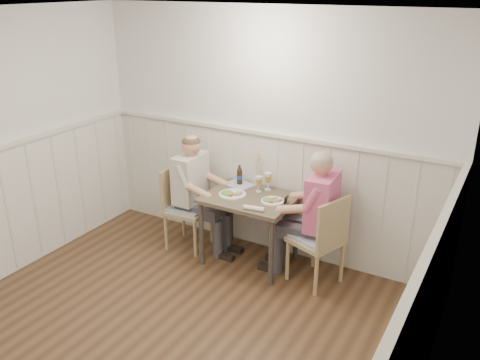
{
  "coord_description": "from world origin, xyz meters",
  "views": [
    {
      "loc": [
        2.3,
        -2.35,
        2.8
      ],
      "look_at": [
        0.03,
        1.64,
        1.0
      ],
      "focal_mm": 38.0,
      "sensor_mm": 36.0,
      "label": 1
    }
  ],
  "objects_px": {
    "dining_table": "(250,206)",
    "beer_bottle": "(240,176)",
    "chair_right": "(321,237)",
    "chair_left": "(184,204)",
    "grass_vase": "(256,170)",
    "diner_cream": "(194,201)",
    "man_in_pink": "(316,226)"
  },
  "relations": [
    {
      "from": "dining_table",
      "to": "man_in_pink",
      "type": "height_order",
      "value": "man_in_pink"
    },
    {
      "from": "dining_table",
      "to": "chair_right",
      "type": "bearing_deg",
      "value": -2.38
    },
    {
      "from": "chair_right",
      "to": "chair_left",
      "type": "distance_m",
      "value": 1.6
    },
    {
      "from": "chair_right",
      "to": "man_in_pink",
      "type": "xyz_separation_m",
      "value": [
        -0.08,
        0.09,
        0.06
      ]
    },
    {
      "from": "diner_cream",
      "to": "man_in_pink",
      "type": "bearing_deg",
      "value": 2.4
    },
    {
      "from": "dining_table",
      "to": "diner_cream",
      "type": "distance_m",
      "value": 0.7
    },
    {
      "from": "dining_table",
      "to": "man_in_pink",
      "type": "bearing_deg",
      "value": 4.6
    },
    {
      "from": "dining_table",
      "to": "chair_right",
      "type": "height_order",
      "value": "chair_right"
    },
    {
      "from": "chair_right",
      "to": "diner_cream",
      "type": "height_order",
      "value": "diner_cream"
    },
    {
      "from": "man_in_pink",
      "to": "chair_right",
      "type": "bearing_deg",
      "value": -47.09
    },
    {
      "from": "chair_left",
      "to": "grass_vase",
      "type": "height_order",
      "value": "grass_vase"
    },
    {
      "from": "man_in_pink",
      "to": "diner_cream",
      "type": "bearing_deg",
      "value": -177.6
    },
    {
      "from": "man_in_pink",
      "to": "chair_left",
      "type": "bearing_deg",
      "value": -176.13
    },
    {
      "from": "man_in_pink",
      "to": "grass_vase",
      "type": "distance_m",
      "value": 0.92
    },
    {
      "from": "dining_table",
      "to": "chair_left",
      "type": "height_order",
      "value": "chair_left"
    },
    {
      "from": "chair_right",
      "to": "grass_vase",
      "type": "xyz_separation_m",
      "value": [
        -0.9,
        0.34,
        0.42
      ]
    },
    {
      "from": "grass_vase",
      "to": "diner_cream",
      "type": "bearing_deg",
      "value": -152.29
    },
    {
      "from": "beer_bottle",
      "to": "chair_right",
      "type": "bearing_deg",
      "value": -14.6
    },
    {
      "from": "dining_table",
      "to": "beer_bottle",
      "type": "relative_size",
      "value": 4.11
    },
    {
      "from": "chair_right",
      "to": "diner_cream",
      "type": "relative_size",
      "value": 0.71
    },
    {
      "from": "dining_table",
      "to": "grass_vase",
      "type": "xyz_separation_m",
      "value": [
        -0.1,
        0.31,
        0.28
      ]
    },
    {
      "from": "beer_bottle",
      "to": "chair_left",
      "type": "bearing_deg",
      "value": -152.35
    },
    {
      "from": "chair_right",
      "to": "man_in_pink",
      "type": "distance_m",
      "value": 0.14
    },
    {
      "from": "chair_right",
      "to": "grass_vase",
      "type": "distance_m",
      "value": 1.05
    },
    {
      "from": "grass_vase",
      "to": "chair_left",
      "type": "bearing_deg",
      "value": -153.3
    },
    {
      "from": "man_in_pink",
      "to": "dining_table",
      "type": "bearing_deg",
      "value": -175.4
    },
    {
      "from": "grass_vase",
      "to": "beer_bottle",
      "type": "bearing_deg",
      "value": -156.69
    },
    {
      "from": "chair_right",
      "to": "dining_table",
      "type": "bearing_deg",
      "value": 177.62
    },
    {
      "from": "man_in_pink",
      "to": "grass_vase",
      "type": "height_order",
      "value": "man_in_pink"
    },
    {
      "from": "beer_bottle",
      "to": "dining_table",
      "type": "bearing_deg",
      "value": -43.29
    },
    {
      "from": "diner_cream",
      "to": "grass_vase",
      "type": "bearing_deg",
      "value": 27.71
    },
    {
      "from": "dining_table",
      "to": "grass_vase",
      "type": "distance_m",
      "value": 0.43
    }
  ]
}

